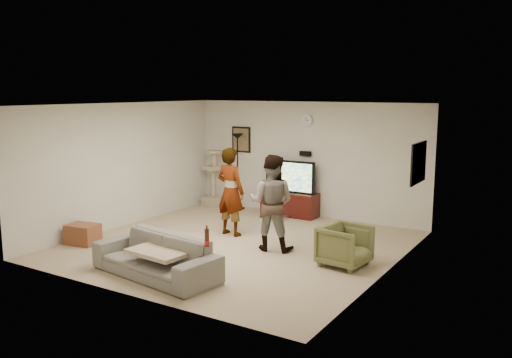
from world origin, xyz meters
The scene contains 24 objects.
floor centered at (0.00, 0.00, -0.01)m, with size 5.50×5.50×0.02m, color tan.
ceiling centered at (0.00, 0.00, 2.51)m, with size 5.50×5.50×0.02m, color white.
wall_back centered at (0.00, 2.75, 1.25)m, with size 5.50×0.04×2.50m, color beige.
wall_front centered at (0.00, -2.75, 1.25)m, with size 5.50×0.04×2.50m, color beige.
wall_left centered at (-2.75, 0.00, 1.25)m, with size 0.04×5.50×2.50m, color beige.
wall_right centered at (2.75, 0.00, 1.25)m, with size 0.04×5.50×2.50m, color beige.
wall_clock centered at (0.00, 2.72, 2.10)m, with size 0.26×0.26×0.04m, color silver.
wall_speaker centered at (0.00, 2.69, 1.38)m, with size 0.25×0.10×0.10m, color black.
picture_back centered at (-1.70, 2.73, 1.60)m, with size 0.42×0.03×0.52m, color brown.
picture_right centered at (2.73, 1.60, 1.50)m, with size 0.03×0.78×0.62m, color #FFF66A.
tv_stand centered at (-0.27, 2.50, 0.26)m, with size 1.27×0.45×0.53m, color black.
console_box centered at (-0.34, 2.11, 0.04)m, with size 0.40×0.30×0.07m, color silver.
tv centered at (-0.27, 2.50, 0.88)m, with size 1.18×0.08×0.70m, color black.
tv_screen centered at (-0.27, 2.46, 0.88)m, with size 1.09×0.01×0.62m, color #DFF85A.
floor_lamp centered at (-1.63, 2.46, 0.88)m, with size 0.32×0.32×1.75m, color black.
cat_tree centered at (-2.33, 2.46, 0.68)m, with size 0.43×0.43×1.35m, color tan.
person_left centered at (-0.48, 0.51, 0.84)m, with size 0.62×0.40×1.69m, color #9FA3AD.
person_right centered at (0.66, 0.10, 0.83)m, with size 0.81×0.63×1.67m, color #2C4A93.
sofa centered at (-0.13, -1.98, 0.30)m, with size 2.09×0.82×0.61m, color slate.
throw_blanket centered at (0.01, -1.98, 0.41)m, with size 0.90×0.70×0.06m, color #D3B590.
beer_bottle centered at (0.83, -1.98, 0.73)m, with size 0.06×0.06×0.25m, color #471D0D.
armchair centered at (2.08, -0.05, 0.33)m, with size 0.70×0.72×0.65m, color brown.
side_table centered at (-2.40, -1.41, 0.18)m, with size 0.54×0.41×0.36m, color brown.
toy_ball centered at (-1.60, -0.44, 0.04)m, with size 0.07×0.07×0.07m, color #058B6C.
Camera 1 is at (5.18, -7.71, 2.76)m, focal length 37.53 mm.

